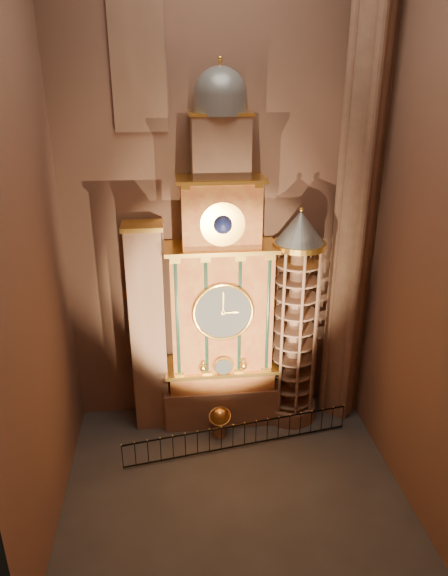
{
  "coord_description": "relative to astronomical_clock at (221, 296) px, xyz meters",
  "views": [
    {
      "loc": [
        -2.22,
        -16.67,
        15.99
      ],
      "look_at": [
        -0.07,
        3.0,
        7.87
      ],
      "focal_mm": 32.0,
      "sensor_mm": 36.0,
      "label": 1
    }
  ],
  "objects": [
    {
      "name": "stained_glass_window",
      "position": [
        -3.2,
        0.95,
        9.82
      ],
      "size": [
        2.2,
        0.14,
        5.2
      ],
      "color": "navy",
      "rests_on": "wall_back"
    },
    {
      "name": "celestial_globe",
      "position": [
        -0.22,
        -1.52,
        -5.75
      ],
      "size": [
        1.31,
        1.26,
        1.54
      ],
      "color": "#8C634C",
      "rests_on": "floor"
    },
    {
      "name": "wall_back",
      "position": [
        0.0,
        1.04,
        4.32
      ],
      "size": [
        22.0,
        0.0,
        22.0
      ],
      "primitive_type": "plane",
      "rotation": [
        1.57,
        0.0,
        0.0
      ],
      "color": "brown",
      "rests_on": "floor"
    },
    {
      "name": "wall_right",
      "position": [
        7.0,
        -4.96,
        4.32
      ],
      "size": [
        0.0,
        22.0,
        22.0
      ],
      "primitive_type": "plane",
      "rotation": [
        1.57,
        0.0,
        -1.57
      ],
      "color": "brown",
      "rests_on": "floor"
    },
    {
      "name": "stair_turret",
      "position": [
        3.5,
        -0.26,
        -1.41
      ],
      "size": [
        2.5,
        2.5,
        10.8
      ],
      "color": "#8C634C",
      "rests_on": "floor"
    },
    {
      "name": "wall_left",
      "position": [
        -7.0,
        -4.96,
        4.32
      ],
      "size": [
        0.0,
        22.0,
        22.0
      ],
      "primitive_type": "plane",
      "rotation": [
        1.57,
        0.0,
        1.57
      ],
      "color": "brown",
      "rests_on": "floor"
    },
    {
      "name": "iron_railing",
      "position": [
        0.56,
        -2.5,
        -6.0
      ],
      "size": [
        10.49,
        1.81,
        1.25
      ],
      "color": "black",
      "rests_on": "floor"
    },
    {
      "name": "floor",
      "position": [
        0.0,
        -4.96,
        -6.68
      ],
      "size": [
        14.0,
        14.0,
        0.0
      ],
      "primitive_type": "plane",
      "color": "#383330",
      "rests_on": "ground"
    },
    {
      "name": "astronomical_clock",
      "position": [
        0.0,
        0.0,
        0.0
      ],
      "size": [
        5.6,
        2.41,
        16.7
      ],
      "color": "#8C634C",
      "rests_on": "floor"
    },
    {
      "name": "portrait_tower",
      "position": [
        -3.4,
        0.02,
        -1.53
      ],
      "size": [
        1.8,
        1.6,
        10.2
      ],
      "color": "#8C634C",
      "rests_on": "floor"
    },
    {
      "name": "gothic_pier",
      "position": [
        6.1,
        0.04,
        4.32
      ],
      "size": [
        2.04,
        2.04,
        22.0
      ],
      "color": "#8C634C",
      "rests_on": "floor"
    }
  ]
}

